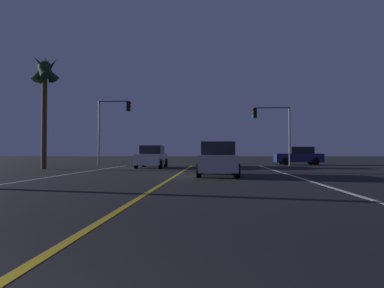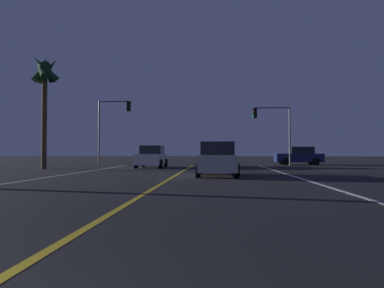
{
  "view_description": "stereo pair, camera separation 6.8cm",
  "coord_description": "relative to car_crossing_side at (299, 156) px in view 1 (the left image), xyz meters",
  "views": [
    {
      "loc": [
        1.96,
        -0.86,
        1.2
      ],
      "look_at": [
        0.21,
        26.15,
        1.83
      ],
      "focal_mm": 32.25,
      "sensor_mm": 36.0,
      "label": 1
    },
    {
      "loc": [
        2.02,
        -0.86,
        1.2
      ],
      "look_at": [
        0.21,
        26.15,
        1.83
      ],
      "focal_mm": 32.25,
      "sensor_mm": 36.0,
      "label": 2
    }
  ],
  "objects": [
    {
      "name": "lane_edge_right",
      "position": [
        -4.01,
        -20.38,
        -0.82
      ],
      "size": [
        0.16,
        35.56,
        0.01
      ],
      "primitive_type": "cube",
      "color": "silver",
      "rests_on": "ground"
    },
    {
      "name": "lane_edge_left",
      "position": [
        -15.82,
        -20.38,
        -0.82
      ],
      "size": [
        0.16,
        35.56,
        0.01
      ],
      "primitive_type": "cube",
      "color": "silver",
      "rests_on": "ground"
    },
    {
      "name": "lane_center_divider",
      "position": [
        -9.91,
        -20.38,
        -0.82
      ],
      "size": [
        0.16,
        35.56,
        0.01
      ],
      "primitive_type": "cube",
      "color": "gold",
      "rests_on": "ground"
    },
    {
      "name": "car_crossing_side",
      "position": [
        0.0,
        0.0,
        0.0
      ],
      "size": [
        4.3,
        2.02,
        1.7
      ],
      "rotation": [
        0.0,
        0.0,
        3.14
      ],
      "color": "black",
      "rests_on": "ground"
    },
    {
      "name": "car_ahead_far",
      "position": [
        -7.99,
        -5.1,
        0.0
      ],
      "size": [
        2.02,
        4.3,
        1.7
      ],
      "rotation": [
        0.0,
        0.0,
        1.57
      ],
      "color": "black",
      "rests_on": "ground"
    },
    {
      "name": "car_oncoming",
      "position": [
        -12.75,
        -6.79,
        0.0
      ],
      "size": [
        2.02,
        4.3,
        1.7
      ],
      "rotation": [
        0.0,
        0.0,
        -1.57
      ],
      "color": "black",
      "rests_on": "ground"
    },
    {
      "name": "car_lead_same_lane",
      "position": [
        -7.78,
        -15.64,
        0.0
      ],
      "size": [
        2.02,
        4.3,
        1.7
      ],
      "rotation": [
        0.0,
        0.0,
        1.57
      ],
      "color": "black",
      "rests_on": "ground"
    },
    {
      "name": "traffic_light_near_right",
      "position": [
        -2.9,
        -2.1,
        3.06
      ],
      "size": [
        3.34,
        0.36,
        5.19
      ],
      "rotation": [
        0.0,
        0.0,
        3.14
      ],
      "color": "#4C4C51",
      "rests_on": "ground"
    },
    {
      "name": "traffic_light_near_left",
      "position": [
        -17.14,
        -2.1,
        3.52
      ],
      "size": [
        3.07,
        0.36,
        5.89
      ],
      "color": "#4C4C51",
      "rests_on": "ground"
    },
    {
      "name": "palm_tree_left_mid",
      "position": [
        -19.97,
        -9.44,
        5.63
      ],
      "size": [
        2.35,
        2.18,
        8.09
      ],
      "color": "#473826",
      "rests_on": "ground"
    }
  ]
}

